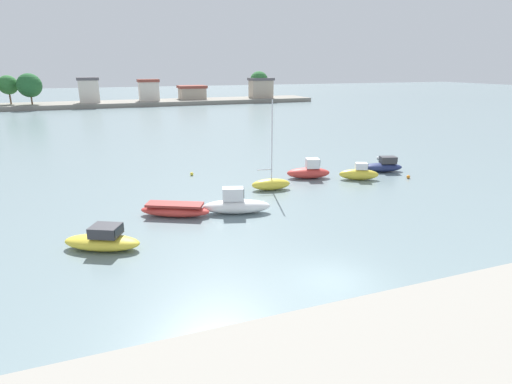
{
  "coord_description": "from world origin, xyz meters",
  "views": [
    {
      "loc": [
        -9.76,
        -15.37,
        9.95
      ],
      "look_at": [
        1.16,
        13.78,
        0.41
      ],
      "focal_mm": 29.02,
      "sensor_mm": 36.0,
      "label": 1
    }
  ],
  "objects": [
    {
      "name": "ground_plane",
      "position": [
        0.0,
        0.0,
        0.0
      ],
      "size": [
        400.0,
        400.0,
        0.0
      ],
      "primitive_type": "plane",
      "color": "slate"
    },
    {
      "name": "mooring_buoy_2",
      "position": [
        -2.18,
        22.17,
        0.16
      ],
      "size": [
        0.32,
        0.32,
        0.32
      ],
      "primitive_type": "sphere",
      "color": "yellow",
      "rests_on": "ground"
    },
    {
      "name": "moored_boat_5",
      "position": [
        11.74,
        15.35,
        0.57
      ],
      "size": [
        3.68,
        2.44,
        1.57
      ],
      "rotation": [
        0.0,
        0.0,
        -0.41
      ],
      "color": "yellow",
      "rests_on": "ground"
    },
    {
      "name": "moored_boat_6",
      "position": [
        15.62,
        17.14,
        0.54
      ],
      "size": [
        4.36,
        2.61,
        1.49
      ],
      "rotation": [
        0.0,
        0.0,
        -0.29
      ],
      "color": "navy",
      "rests_on": "ground"
    },
    {
      "name": "moored_boat_2",
      "position": [
        -1.45,
        10.81,
        0.61
      ],
      "size": [
        4.98,
        2.76,
        1.85
      ],
      "rotation": [
        0.0,
        0.0,
        -0.29
      ],
      "color": "white",
      "rests_on": "ground"
    },
    {
      "name": "moored_boat_1",
      "position": [
        -5.58,
        11.7,
        0.44
      ],
      "size": [
        4.94,
        3.41,
        0.92
      ],
      "rotation": [
        0.0,
        0.0,
        -0.46
      ],
      "color": "#C63833",
      "rests_on": "ground"
    },
    {
      "name": "mooring_buoy_1",
      "position": [
        16.26,
        14.12,
        0.16
      ],
      "size": [
        0.33,
        0.33,
        0.33
      ],
      "primitive_type": "sphere",
      "color": "orange",
      "rests_on": "ground"
    },
    {
      "name": "distant_shoreline",
      "position": [
        -2.39,
        98.61,
        2.55
      ],
      "size": [
        95.35,
        11.89,
        8.45
      ],
      "color": "gray",
      "rests_on": "ground"
    },
    {
      "name": "mooring_buoy_0",
      "position": [
        18.63,
        21.9,
        0.15
      ],
      "size": [
        0.3,
        0.3,
        0.3
      ],
      "primitive_type": "sphere",
      "color": "white",
      "rests_on": "ground"
    },
    {
      "name": "moored_boat_4",
      "position": [
        7.74,
        17.45,
        0.64
      ],
      "size": [
        4.21,
        2.52,
        1.84
      ],
      "rotation": [
        0.0,
        0.0,
        -0.28
      ],
      "color": "#C63833",
      "rests_on": "ground"
    },
    {
      "name": "moored_boat_0",
      "position": [
        -10.32,
        7.71,
        0.54
      ],
      "size": [
        4.64,
        3.42,
        1.44
      ],
      "rotation": [
        0.0,
        0.0,
        -0.47
      ],
      "color": "yellow",
      "rests_on": "ground"
    },
    {
      "name": "moored_boat_3",
      "position": [
        3.03,
        15.21,
        0.54
      ],
      "size": [
        3.4,
        1.69,
        7.4
      ],
      "rotation": [
        0.0,
        0.0,
        -0.16
      ],
      "color": "yellow",
      "rests_on": "ground"
    },
    {
      "name": "seawall_embankment",
      "position": [
        0.0,
        -8.03,
        1.1
      ],
      "size": [
        82.2,
        6.68,
        2.21
      ],
      "primitive_type": "cube",
      "color": "gray",
      "rests_on": "ground"
    }
  ]
}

